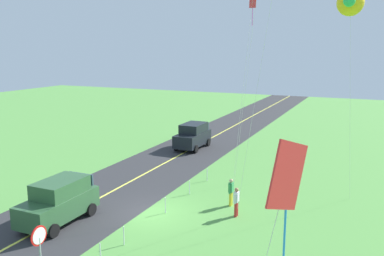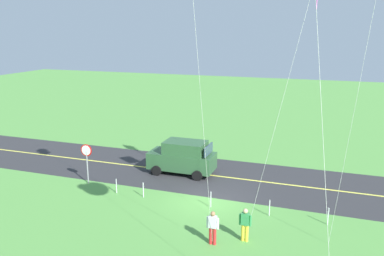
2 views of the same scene
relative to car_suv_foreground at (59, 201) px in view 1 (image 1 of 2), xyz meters
name	(u,v)px [view 1 (image 1 of 2)]	position (x,y,z in m)	size (l,w,h in m)	color
ground_plane	(151,214)	(-2.97, 3.76, -1.20)	(120.00, 120.00, 0.10)	#549342
asphalt_road	(92,202)	(-2.97, -0.24, -1.15)	(120.00, 7.00, 0.00)	#2D2D30
road_centre_stripe	(92,202)	(-2.97, -0.24, -1.15)	(120.00, 0.16, 0.00)	#E5E04C
car_suv_foreground	(59,201)	(0.00, 0.00, 0.00)	(4.40, 2.12, 2.24)	#2D5633
car_parked_west_far	(193,136)	(-17.49, -0.24, 0.00)	(4.40, 2.12, 2.24)	black
stop_sign	(40,245)	(5.01, 3.66, 0.65)	(0.76, 0.08, 2.56)	gray
person_adult_near	(236,201)	(-4.49, 8.14, -0.29)	(0.58, 0.22, 1.60)	red
person_adult_companion	(231,191)	(-5.80, 7.38, -0.29)	(0.58, 0.22, 1.60)	yellow
kite_blue_mid	(252,2)	(-8.21, 7.65, 10.37)	(2.85, 0.65, 12.42)	silver
kite_green_far	(350,3)	(-8.28, 12.91, 10.10)	(2.62, 1.40, 11.95)	silver
kite_orange_near	(286,182)	(8.38, 13.14, 5.43)	(1.13, 1.50, 7.40)	silver
fence_post_0	(207,174)	(-9.38, 4.46, -0.70)	(0.05, 0.05, 0.90)	silver
fence_post_1	(189,187)	(-6.48, 4.46, -0.70)	(0.05, 0.05, 0.90)	silver
fence_post_2	(165,205)	(-3.30, 4.46, -0.70)	(0.05, 0.05, 0.90)	silver
fence_post_3	(124,236)	(0.77, 4.46, -0.70)	(0.05, 0.05, 0.90)	silver
fence_post_4	(100,253)	(2.53, 4.46, -0.70)	(0.05, 0.05, 0.90)	silver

